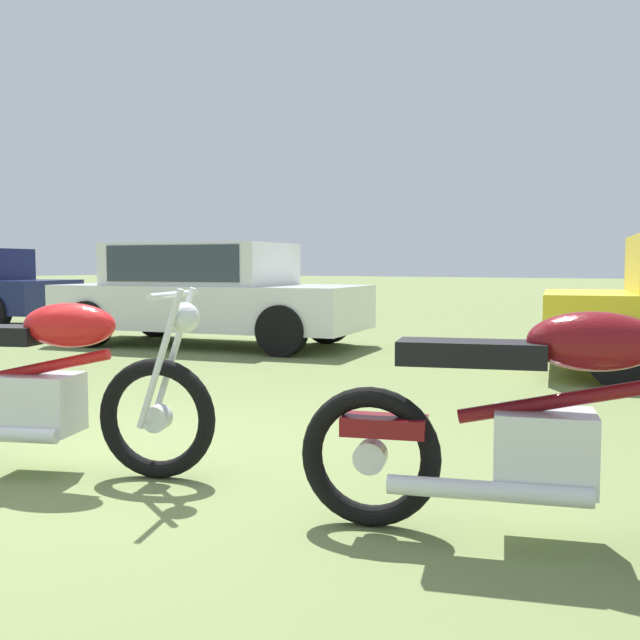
{
  "coord_description": "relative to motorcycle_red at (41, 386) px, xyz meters",
  "views": [
    {
      "loc": [
        3.4,
        -2.87,
        1.14
      ],
      "look_at": [
        0.74,
        1.38,
        0.76
      ],
      "focal_mm": 41.63,
      "sensor_mm": 36.0,
      "label": 1
    }
  ],
  "objects": [
    {
      "name": "ground_plane",
      "position": [
        0.0,
        0.29,
        -0.48
      ],
      "size": [
        120.0,
        120.0,
        0.0
      ],
      "primitive_type": "plane",
      "color": "olive"
    },
    {
      "name": "motorcycle_maroon",
      "position": [
        2.61,
        0.43,
        0.0
      ],
      "size": [
        1.94,
        0.93,
        1.02
      ],
      "rotation": [
        0.0,
        0.0,
        0.31
      ],
      "color": "black",
      "rests_on": "ground"
    },
    {
      "name": "car_white",
      "position": [
        -3.46,
        5.41,
        0.32
      ],
      "size": [
        4.54,
        2.52,
        1.43
      ],
      "rotation": [
        0.0,
        0.0,
        0.19
      ],
      "color": "silver",
      "rests_on": "ground"
    },
    {
      "name": "motorcycle_red",
      "position": [
        0.0,
        0.0,
        0.0
      ],
      "size": [
        1.91,
        1.02,
        1.02
      ],
      "rotation": [
        0.0,
        0.0,
        0.39
      ],
      "color": "black",
      "rests_on": "ground"
    }
  ]
}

